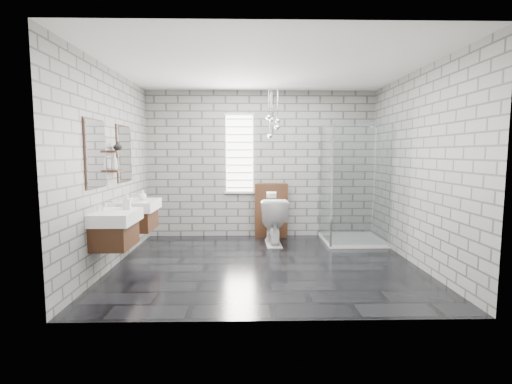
{
  "coord_description": "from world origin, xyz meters",
  "views": [
    {
      "loc": [
        -0.24,
        -5.11,
        1.56
      ],
      "look_at": [
        -0.12,
        0.35,
        0.99
      ],
      "focal_mm": 26.0,
      "sensor_mm": 36.0,
      "label": 1
    }
  ],
  "objects_px": {
    "vanity_right": "(138,206)",
    "shower_enclosure": "(349,214)",
    "vanity_left": "(113,219)",
    "cistern_panel": "(271,210)",
    "toilet": "(273,221)"
  },
  "relations": [
    {
      "from": "vanity_left",
      "to": "shower_enclosure",
      "type": "height_order",
      "value": "shower_enclosure"
    },
    {
      "from": "vanity_right",
      "to": "toilet",
      "type": "height_order",
      "value": "vanity_right"
    },
    {
      "from": "vanity_right",
      "to": "shower_enclosure",
      "type": "distance_m",
      "value": 3.49
    },
    {
      "from": "vanity_right",
      "to": "shower_enclosure",
      "type": "xyz_separation_m",
      "value": [
        3.41,
        0.72,
        -0.25
      ]
    },
    {
      "from": "vanity_right",
      "to": "cistern_panel",
      "type": "relative_size",
      "value": 1.57
    },
    {
      "from": "vanity_left",
      "to": "vanity_right",
      "type": "height_order",
      "value": "same"
    },
    {
      "from": "vanity_left",
      "to": "vanity_right",
      "type": "xyz_separation_m",
      "value": [
        0.0,
        1.04,
        0.0
      ]
    },
    {
      "from": "vanity_left",
      "to": "vanity_right",
      "type": "bearing_deg",
      "value": 90.0
    },
    {
      "from": "vanity_left",
      "to": "toilet",
      "type": "relative_size",
      "value": 1.95
    },
    {
      "from": "vanity_left",
      "to": "cistern_panel",
      "type": "height_order",
      "value": "vanity_left"
    },
    {
      "from": "vanity_right",
      "to": "cistern_panel",
      "type": "height_order",
      "value": "vanity_right"
    },
    {
      "from": "vanity_right",
      "to": "shower_enclosure",
      "type": "relative_size",
      "value": 0.77
    },
    {
      "from": "shower_enclosure",
      "to": "vanity_left",
      "type": "bearing_deg",
      "value": -152.75
    },
    {
      "from": "cistern_panel",
      "to": "toilet",
      "type": "xyz_separation_m",
      "value": [
        0.0,
        -0.56,
        -0.1
      ]
    },
    {
      "from": "vanity_right",
      "to": "cistern_panel",
      "type": "xyz_separation_m",
      "value": [
        2.09,
        1.23,
        -0.26
      ]
    }
  ]
}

